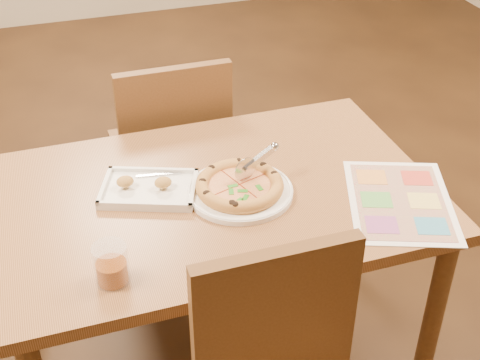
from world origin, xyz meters
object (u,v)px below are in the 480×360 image
object	(u,v)px
chair_far	(172,138)
appetizer_tray	(148,189)
dining_table	(216,214)
menu	(400,201)
plate	(240,191)
pizza_cutter	(255,162)
pizza	(240,186)
glass_tumbler	(111,266)

from	to	relation	value
chair_far	appetizer_tray	world-z (taller)	chair_far
dining_table	menu	xyz separation A→B (m)	(0.50, -0.22, 0.09)
chair_far	dining_table	bearing A→B (deg)	90.00
plate	appetizer_tray	world-z (taller)	appetizer_tray
dining_table	menu	world-z (taller)	menu
pizza_cutter	menu	size ratio (longest dim) A/B	0.35
dining_table	appetizer_tray	size ratio (longest dim) A/B	3.94
chair_far	pizza_cutter	bearing A→B (deg)	101.57
plate	menu	size ratio (longest dim) A/B	0.76
dining_table	pizza	size ratio (longest dim) A/B	4.94
pizza_cutter	menu	distance (m)	0.44
chair_far	glass_tumbler	distance (m)	0.98
glass_tumbler	menu	xyz separation A→B (m)	(0.86, 0.07, -0.05)
dining_table	chair_far	size ratio (longest dim) A/B	2.77
glass_tumbler	dining_table	bearing A→B (deg)	39.20
pizza_cutter	menu	bearing A→B (deg)	-46.96
appetizer_tray	dining_table	bearing A→B (deg)	-17.41
pizza	chair_far	bearing A→B (deg)	95.87
dining_table	pizza	distance (m)	0.14
chair_far	glass_tumbler	size ratio (longest dim) A/B	4.29
glass_tumbler	menu	distance (m)	0.86
pizza	dining_table	bearing A→B (deg)	153.97
pizza	pizza_cutter	bearing A→B (deg)	25.47
dining_table	pizza_cutter	world-z (taller)	pizza_cutter
appetizer_tray	glass_tumbler	bearing A→B (deg)	-115.09
appetizer_tray	pizza	bearing A→B (deg)	-19.69
pizza	menu	xyz separation A→B (m)	(0.44, -0.19, -0.03)
plate	glass_tumbler	distance (m)	0.50
dining_table	chair_far	distance (m)	0.61
appetizer_tray	glass_tumbler	distance (m)	0.39
chair_far	pizza	distance (m)	0.66
plate	menu	world-z (taller)	plate
plate	appetizer_tray	xyz separation A→B (m)	(-0.26, 0.09, 0.00)
chair_far	pizza_cutter	size ratio (longest dim) A/B	3.21
pizza_cutter	plate	bearing A→B (deg)	-171.28
appetizer_tray	glass_tumbler	size ratio (longest dim) A/B	3.01
plate	appetizer_tray	bearing A→B (deg)	160.30
pizza	glass_tumbler	bearing A→B (deg)	-148.46
dining_table	plate	distance (m)	0.12
pizza	pizza_cutter	distance (m)	0.09
chair_far	menu	size ratio (longest dim) A/B	1.13
glass_tumbler	menu	size ratio (longest dim) A/B	0.26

